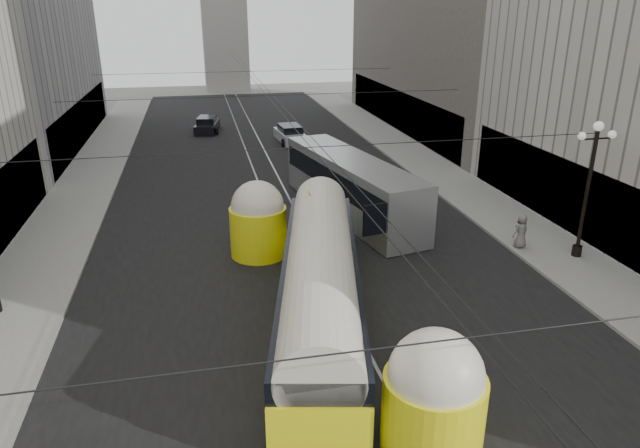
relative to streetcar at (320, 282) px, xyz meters
name	(u,v)px	position (x,y,z in m)	size (l,w,h in m)	color
road	(271,186)	(0.50, 17.86, -1.81)	(20.00, 85.00, 0.02)	black
sidewalk_left	(89,181)	(-11.50, 21.36, -1.74)	(4.00, 72.00, 0.15)	gray
sidewalk_right	(422,162)	(12.50, 21.36, -1.74)	(4.00, 72.00, 0.15)	gray
rail_left	(260,187)	(-0.25, 17.86, -1.81)	(0.12, 85.00, 0.04)	gray
rail_right	(282,185)	(1.25, 17.86, -1.81)	(0.12, 85.00, 0.04)	gray
lamppost_right_mid	(589,183)	(13.10, 3.36, 1.93)	(1.86, 0.44, 6.37)	black
catenary	(272,99)	(0.62, 16.85, 4.07)	(25.00, 72.00, 0.23)	black
streetcar	(320,282)	(0.00, 0.00, 0.00)	(5.70, 16.61, 3.71)	#FFF816
city_bus	(351,183)	(4.29, 11.67, -0.03)	(5.25, 13.20, 3.26)	#ABAFB1
sedan_white_far	(290,134)	(3.84, 30.48, -1.14)	(2.35, 4.88, 1.49)	silver
sedan_dark_far	(207,125)	(-3.13, 36.45, -1.18)	(2.60, 4.72, 1.41)	black
pedestrian_sidewalk_right	(521,231)	(11.00, 4.86, -0.83)	(0.82, 0.50, 1.67)	slate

